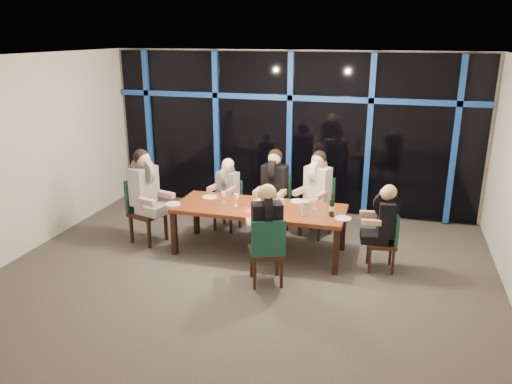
# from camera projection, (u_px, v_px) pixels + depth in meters

# --- Properties ---
(room) EXTENTS (7.04, 7.00, 3.02)m
(room) POSITION_uv_depth(u_px,v_px,m) (243.00, 134.00, 6.50)
(room) COLOR #504B46
(room) RESTS_ON ground
(window_wall) EXTENTS (6.86, 0.43, 2.94)m
(window_wall) POSITION_uv_depth(u_px,v_px,m) (291.00, 130.00, 9.33)
(window_wall) COLOR black
(window_wall) RESTS_ON ground
(dining_table) EXTENTS (2.60, 1.00, 0.75)m
(dining_table) POSITION_uv_depth(u_px,v_px,m) (260.00, 211.00, 7.64)
(dining_table) COLOR brown
(dining_table) RESTS_ON ground
(chair_far_left) EXTENTS (0.47, 0.47, 0.86)m
(chair_far_left) POSITION_uv_depth(u_px,v_px,m) (229.00, 202.00, 8.67)
(chair_far_left) COLOR black
(chair_far_left) RESTS_ON ground
(chair_far_mid) EXTENTS (0.50, 0.50, 1.00)m
(chair_far_mid) POSITION_uv_depth(u_px,v_px,m) (275.00, 201.00, 8.50)
(chair_far_mid) COLOR black
(chair_far_mid) RESTS_ON ground
(chair_far_right) EXTENTS (0.60, 0.60, 0.99)m
(chair_far_right) POSITION_uv_depth(u_px,v_px,m) (318.00, 203.00, 8.41)
(chair_far_right) COLOR black
(chair_far_right) RESTS_ON ground
(chair_end_left) EXTENTS (0.61, 0.61, 1.06)m
(chair_end_left) POSITION_uv_depth(u_px,v_px,m) (143.00, 207.00, 8.12)
(chair_end_left) COLOR black
(chair_end_left) RESTS_ON ground
(chair_end_right) EXTENTS (0.46, 0.46, 0.88)m
(chair_end_right) POSITION_uv_depth(u_px,v_px,m) (387.00, 238.00, 7.12)
(chair_end_right) COLOR black
(chair_end_right) RESTS_ON ground
(chair_near_mid) EXTENTS (0.59, 0.59, 0.97)m
(chair_near_mid) POSITION_uv_depth(u_px,v_px,m) (267.00, 248.00, 6.65)
(chair_near_mid) COLOR black
(chair_near_mid) RESTS_ON ground
(diner_far_left) EXTENTS (0.47, 0.57, 0.84)m
(diner_far_left) POSITION_uv_depth(u_px,v_px,m) (227.00, 184.00, 8.51)
(diner_far_left) COLOR black
(diner_far_left) RESTS_ON ground
(diner_far_mid) EXTENTS (0.52, 0.64, 0.97)m
(diner_far_mid) POSITION_uv_depth(u_px,v_px,m) (274.00, 180.00, 8.31)
(diner_far_mid) COLOR black
(diner_far_mid) RESTS_ON ground
(diner_far_right) EXTENTS (0.61, 0.68, 0.97)m
(diner_far_right) POSITION_uv_depth(u_px,v_px,m) (317.00, 181.00, 8.22)
(diner_far_right) COLOR silver
(diner_far_right) RESTS_ON ground
(diner_end_left) EXTENTS (0.72, 0.62, 1.03)m
(diner_end_left) POSITION_uv_depth(u_px,v_px,m) (145.00, 183.00, 7.94)
(diner_end_left) COLOR black
(diner_end_left) RESTS_ON ground
(diner_end_right) EXTENTS (0.57, 0.47, 0.85)m
(diner_end_right) POSITION_uv_depth(u_px,v_px,m) (384.00, 215.00, 7.02)
(diner_end_right) COLOR black
(diner_end_right) RESTS_ON ground
(diner_near_mid) EXTENTS (0.61, 0.67, 0.95)m
(diner_near_mid) POSITION_uv_depth(u_px,v_px,m) (267.00, 219.00, 6.61)
(diner_near_mid) COLOR black
(diner_near_mid) RESTS_ON ground
(plate_far_left) EXTENTS (0.24, 0.24, 0.01)m
(plate_far_left) POSITION_uv_depth(u_px,v_px,m) (210.00, 197.00, 8.05)
(plate_far_left) COLOR white
(plate_far_left) RESTS_ON dining_table
(plate_far_mid) EXTENTS (0.24, 0.24, 0.01)m
(plate_far_mid) POSITION_uv_depth(u_px,v_px,m) (262.00, 201.00, 7.87)
(plate_far_mid) COLOR white
(plate_far_mid) RESTS_ON dining_table
(plate_far_right) EXTENTS (0.24, 0.24, 0.01)m
(plate_far_right) POSITION_uv_depth(u_px,v_px,m) (298.00, 201.00, 7.86)
(plate_far_right) COLOR white
(plate_far_right) RESTS_ON dining_table
(plate_end_left) EXTENTS (0.24, 0.24, 0.01)m
(plate_end_left) POSITION_uv_depth(u_px,v_px,m) (176.00, 204.00, 7.72)
(plate_end_left) COLOR white
(plate_end_left) RESTS_ON dining_table
(plate_end_right) EXTENTS (0.24, 0.24, 0.01)m
(plate_end_right) POSITION_uv_depth(u_px,v_px,m) (342.00, 218.00, 7.12)
(plate_end_right) COLOR white
(plate_end_right) RESTS_ON dining_table
(plate_near_mid) EXTENTS (0.24, 0.24, 0.01)m
(plate_near_mid) POSITION_uv_depth(u_px,v_px,m) (261.00, 216.00, 7.20)
(plate_near_mid) COLOR white
(plate_near_mid) RESTS_ON dining_table
(wine_bottle) EXTENTS (0.08, 0.08, 0.33)m
(wine_bottle) POSITION_uv_depth(u_px,v_px,m) (332.00, 208.00, 7.20)
(wine_bottle) COLOR black
(wine_bottle) RESTS_ON dining_table
(water_pitcher) EXTENTS (0.13, 0.11, 0.21)m
(water_pitcher) POSITION_uv_depth(u_px,v_px,m) (305.00, 208.00, 7.25)
(water_pitcher) COLOR silver
(water_pitcher) RESTS_ON dining_table
(tea_light) EXTENTS (0.05, 0.05, 0.03)m
(tea_light) POSITION_uv_depth(u_px,v_px,m) (253.00, 210.00, 7.43)
(tea_light) COLOR #F0A448
(tea_light) RESTS_ON dining_table
(wine_glass_a) EXTENTS (0.07, 0.07, 0.19)m
(wine_glass_a) POSITION_uv_depth(u_px,v_px,m) (236.00, 197.00, 7.64)
(wine_glass_a) COLOR white
(wine_glass_a) RESTS_ON dining_table
(wine_glass_b) EXTENTS (0.06, 0.06, 0.16)m
(wine_glass_b) POSITION_uv_depth(u_px,v_px,m) (272.00, 199.00, 7.63)
(wine_glass_b) COLOR silver
(wine_glass_b) RESTS_ON dining_table
(wine_glass_c) EXTENTS (0.06, 0.06, 0.16)m
(wine_glass_c) POSITION_uv_depth(u_px,v_px,m) (282.00, 202.00, 7.47)
(wine_glass_c) COLOR white
(wine_glass_c) RESTS_ON dining_table
(wine_glass_d) EXTENTS (0.07, 0.07, 0.17)m
(wine_glass_d) POSITION_uv_depth(u_px,v_px,m) (223.00, 195.00, 7.79)
(wine_glass_d) COLOR white
(wine_glass_d) RESTS_ON dining_table
(wine_glass_e) EXTENTS (0.06, 0.06, 0.16)m
(wine_glass_e) POSITION_uv_depth(u_px,v_px,m) (316.00, 202.00, 7.48)
(wine_glass_e) COLOR silver
(wine_glass_e) RESTS_ON dining_table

